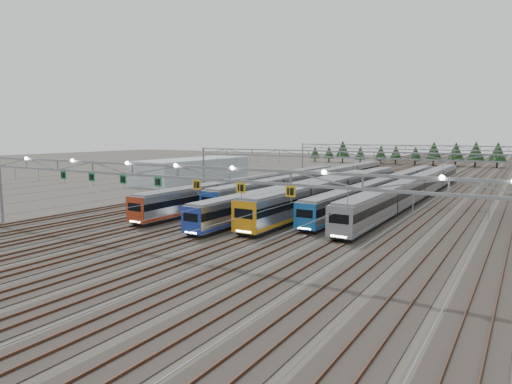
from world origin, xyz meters
The scene contains 13 objects.
ground centered at (0.00, 0.00, 0.00)m, with size 400.00×400.00×0.00m, color #47423A.
track_bed centered at (0.00, 100.00, 1.49)m, with size 54.00×260.00×5.42m.
train_a centered at (-11.25, 33.90, 2.02)m, with size 2.71×56.88×3.53m.
train_b centered at (-6.75, 47.78, 2.06)m, with size 2.78×68.96×3.62m.
train_c centered at (-2.25, 31.02, 1.89)m, with size 2.53×53.33×3.29m.
train_d centered at (2.25, 33.55, 2.19)m, with size 2.98×52.67×3.89m.
train_e centered at (6.75, 44.54, 1.93)m, with size 2.59×64.94×3.36m.
train_f centered at (11.25, 44.48, 2.07)m, with size 2.80×68.51×3.64m.
gantry_near centered at (-0.05, -0.12, 7.09)m, with size 56.36×0.61×8.08m.
gantry_mid centered at (0.00, 40.00, 6.39)m, with size 56.36×0.36×8.00m.
gantry_far centered at (0.00, 85.00, 6.39)m, with size 56.36×0.36×8.00m.
west_shed centered at (-37.74, 49.06, 2.56)m, with size 10.00×30.00×5.13m, color #98ACB6.
treeline centered at (-7.20, 130.60, 4.23)m, with size 81.20×5.60×7.02m.
Camera 1 is at (26.73, -30.85, 10.65)m, focal length 32.00 mm.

